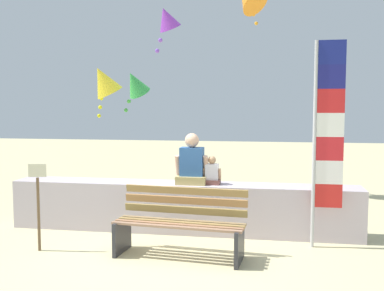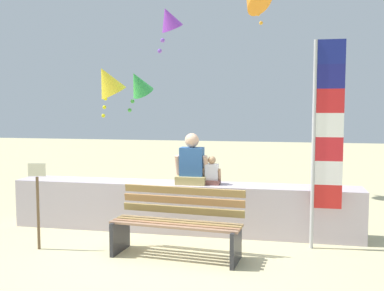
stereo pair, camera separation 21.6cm
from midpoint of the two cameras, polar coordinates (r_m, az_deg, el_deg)
ground_plane at (r=6.15m, az=-4.49°, el=-13.78°), size 40.00×40.00×0.00m
seawall_ledge at (r=7.16m, az=-2.15°, el=-7.86°), size 5.50×0.57×0.77m
park_bench at (r=6.01m, az=-2.53°, el=-10.01°), size 1.77×0.77×0.88m
person_adult at (r=6.99m, az=-0.90°, el=-2.39°), size 0.52×0.38×0.79m
person_child at (r=6.96m, az=1.66°, el=-3.56°), size 0.29×0.21×0.44m
flag_banner at (r=6.38m, az=15.66°, el=1.65°), size 0.42×0.05×2.88m
kite_yellow at (r=9.35m, az=-11.87°, el=8.08°), size 0.94×0.90×1.14m
kite_green at (r=9.06m, az=-7.98°, el=7.86°), size 0.72×0.77×0.89m
kite_purple at (r=8.24m, az=-4.05°, el=15.83°), size 0.65×0.66×0.84m
sign_post at (r=6.52m, az=-19.96°, el=-6.46°), size 0.24×0.06×1.20m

